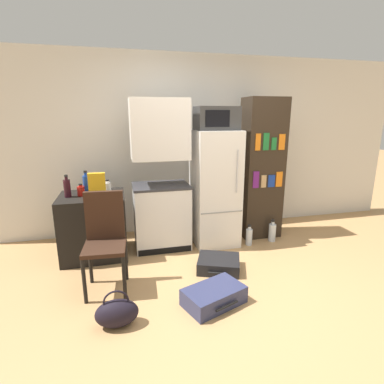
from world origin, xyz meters
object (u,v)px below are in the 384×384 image
at_px(refrigerator, 215,188).
at_px(chair, 105,233).
at_px(bottle_ketchup_red, 81,191).
at_px(water_bottle_front, 249,236).
at_px(cereal_box, 97,186).
at_px(suitcase_large_flat, 219,264).
at_px(bottle_wine_dark, 67,188).
at_px(bookshelf, 262,169).
at_px(kitchen_hutch, 161,181).
at_px(bottle_blue_soda, 86,184).
at_px(water_bottle_middle, 272,232).
at_px(bottle_milk_white, 108,187).
at_px(side_table, 94,226).
at_px(suitcase_small_flat, 214,296).
at_px(handbag, 117,313).
at_px(microwave, 216,118).

distance_m(refrigerator, chair, 1.64).
xyz_separation_m(bottle_ketchup_red, water_bottle_front, (2.13, -0.20, -0.72)).
distance_m(cereal_box, suitcase_large_flat, 1.67).
distance_m(bottle_wine_dark, chair, 0.93).
bearing_deg(bookshelf, suitcase_large_flat, -136.42).
xyz_separation_m(kitchen_hutch, chair, (-0.69, -0.85, -0.32)).
distance_m(refrigerator, suitcase_large_flat, 1.06).
distance_m(bottle_blue_soda, cereal_box, 0.29).
height_order(water_bottle_front, water_bottle_middle, water_bottle_middle).
bearing_deg(bottle_wine_dark, bottle_milk_white, 10.11).
height_order(side_table, bookshelf, bookshelf).
height_order(cereal_box, chair, cereal_box).
relative_size(cereal_box, chair, 0.30).
distance_m(bottle_ketchup_red, chair, 0.87).
xyz_separation_m(suitcase_small_flat, water_bottle_middle, (1.24, 1.19, 0.05)).
xyz_separation_m(bookshelf, water_bottle_middle, (0.07, -0.29, -0.85)).
xyz_separation_m(side_table, water_bottle_middle, (2.38, -0.15, -0.26)).
xyz_separation_m(bookshelf, bottle_milk_white, (-2.11, -0.07, -0.13)).
xyz_separation_m(refrigerator, bottle_blue_soda, (-1.64, 0.06, 0.14)).
distance_m(bottle_ketchup_red, handbag, 1.65).
xyz_separation_m(bottle_blue_soda, water_bottle_front, (2.07, -0.28, -0.78)).
bearing_deg(water_bottle_front, suitcase_large_flat, -138.79).
bearing_deg(water_bottle_middle, suitcase_large_flat, -149.37).
relative_size(bookshelf, bottle_blue_soda, 6.79).
bearing_deg(cereal_box, suitcase_large_flat, -23.74).
height_order(kitchen_hutch, water_bottle_middle, kitchen_hutch).
bearing_deg(bookshelf, handbag, -142.54).
distance_m(kitchen_hutch, refrigerator, 0.74).
height_order(cereal_box, suitcase_large_flat, cereal_box).
distance_m(bottle_ketchup_red, suitcase_small_flat, 1.99).
relative_size(refrigerator, cereal_box, 5.13).
relative_size(bottle_wine_dark, bottle_milk_white, 1.59).
height_order(chair, suitcase_large_flat, chair).
bearing_deg(side_table, water_bottle_front, -5.49).
bearing_deg(water_bottle_middle, bottle_blue_soda, 174.40).
xyz_separation_m(microwave, suitcase_small_flat, (-0.45, -1.37, -1.60)).
distance_m(bottle_milk_white, cereal_box, 0.26).
relative_size(chair, handbag, 2.76).
bearing_deg(cereal_box, bottle_milk_white, 64.13).
distance_m(chair, water_bottle_middle, 2.34).
bearing_deg(suitcase_small_flat, refrigerator, 51.05).
distance_m(side_table, water_bottle_front, 2.04).
bearing_deg(side_table, bookshelf, 3.33).
bearing_deg(bottle_wine_dark, handbag, -69.97).
xyz_separation_m(cereal_box, water_bottle_middle, (2.30, 0.01, -0.80)).
xyz_separation_m(microwave, water_bottle_front, (0.43, -0.22, -1.56)).
bearing_deg(bottle_blue_soda, bookshelf, 1.11).
relative_size(refrigerator, suitcase_large_flat, 2.66).
bearing_deg(bookshelf, water_bottle_middle, -75.27).
bearing_deg(bottle_wine_dark, chair, -60.38).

